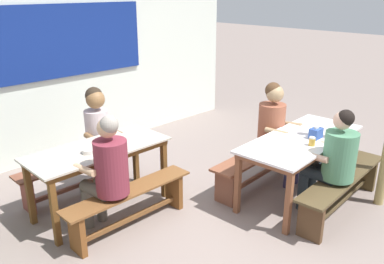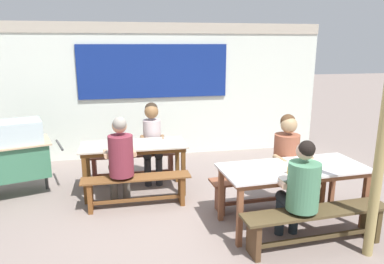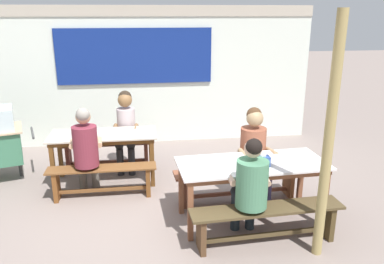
# 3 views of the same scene
# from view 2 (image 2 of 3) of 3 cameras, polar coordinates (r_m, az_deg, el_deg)

# --- Properties ---
(ground_plane) EXTENTS (40.00, 40.00, 0.00)m
(ground_plane) POSITION_cam_2_polar(r_m,az_deg,el_deg) (4.77, -0.45, -13.96)
(ground_plane) COLOR gray
(backdrop_wall) EXTENTS (6.60, 0.23, 2.62)m
(backdrop_wall) POSITION_cam_2_polar(r_m,az_deg,el_deg) (7.18, -5.09, 7.10)
(backdrop_wall) COLOR silver
(backdrop_wall) RESTS_ON ground_plane
(dining_table_far) EXTENTS (1.57, 0.68, 0.77)m
(dining_table_far) POSITION_cam_2_polar(r_m,az_deg,el_deg) (5.45, -9.27, -2.74)
(dining_table_far) COLOR #BCB2A0
(dining_table_far) RESTS_ON ground_plane
(dining_table_near) EXTENTS (1.84, 0.85, 0.77)m
(dining_table_near) POSITION_cam_2_polar(r_m,az_deg,el_deg) (4.59, 15.82, -6.24)
(dining_table_near) COLOR silver
(dining_table_near) RESTS_ON ground_plane
(bench_far_back) EXTENTS (1.50, 0.29, 0.45)m
(bench_far_back) POSITION_cam_2_polar(r_m,az_deg,el_deg) (6.08, -9.37, -4.84)
(bench_far_back) COLOR brown
(bench_far_back) RESTS_ON ground_plane
(bench_far_front) EXTENTS (1.50, 0.29, 0.45)m
(bench_far_front) POSITION_cam_2_polar(r_m,az_deg,el_deg) (5.08, -8.80, -8.74)
(bench_far_front) COLOR brown
(bench_far_front) RESTS_ON ground_plane
(bench_near_back) EXTENTS (1.76, 0.41, 0.45)m
(bench_near_back) POSITION_cam_2_polar(r_m,az_deg,el_deg) (5.16, 12.52, -8.29)
(bench_near_back) COLOR brown
(bench_near_back) RESTS_ON ground_plane
(bench_near_front) EXTENTS (1.74, 0.40, 0.45)m
(bench_near_front) POSITION_cam_2_polar(r_m,az_deg,el_deg) (4.32, 19.12, -13.33)
(bench_near_front) COLOR #4D3E25
(bench_near_front) RESTS_ON ground_plane
(food_cart) EXTENTS (1.68, 1.07, 1.13)m
(food_cart) POSITION_cam_2_polar(r_m,az_deg,el_deg) (5.93, -27.70, -3.00)
(food_cart) COLOR #3B7656
(food_cart) RESTS_ON ground_plane
(person_left_back_turned) EXTENTS (0.47, 0.56, 1.30)m
(person_left_back_turned) POSITION_cam_2_polar(r_m,az_deg,el_deg) (4.98, -11.32, -3.88)
(person_left_back_turned) COLOR #625B52
(person_left_back_turned) RESTS_ON ground_plane
(person_center_facing) EXTENTS (0.42, 0.55, 1.30)m
(person_center_facing) POSITION_cam_2_polar(r_m,az_deg,el_deg) (5.90, -6.37, -0.68)
(person_center_facing) COLOR #232326
(person_center_facing) RESTS_ON ground_plane
(person_right_near_table) EXTENTS (0.48, 0.57, 1.31)m
(person_right_near_table) POSITION_cam_2_polar(r_m,az_deg,el_deg) (5.06, 15.12, -3.63)
(person_right_near_table) COLOR #312E51
(person_right_near_table) RESTS_ON ground_plane
(person_near_front) EXTENTS (0.47, 0.57, 1.26)m
(person_near_front) POSITION_cam_2_polar(r_m,az_deg,el_deg) (4.11, 16.89, -8.44)
(person_near_front) COLOR #1E272D
(person_near_front) RESTS_ON ground_plane
(tissue_box) EXTENTS (0.16, 0.11, 0.14)m
(tissue_box) POSITION_cam_2_polar(r_m,az_deg,el_deg) (4.48, 17.66, -5.00)
(tissue_box) COLOR #2E4E9C
(tissue_box) RESTS_ON dining_table_near
(condiment_jar) EXTENTS (0.07, 0.07, 0.10)m
(condiment_jar) POSITION_cam_2_polar(r_m,az_deg,el_deg) (4.30, 15.40, -5.81)
(condiment_jar) COLOR gold
(condiment_jar) RESTS_ON dining_table_near
(soup_bowl) EXTENTS (0.17, 0.17, 0.05)m
(soup_bowl) POSITION_cam_2_polar(r_m,az_deg,el_deg) (5.36, -10.79, -1.92)
(soup_bowl) COLOR silver
(soup_bowl) RESTS_ON dining_table_far
(wooden_support_post) EXTENTS (0.10, 0.10, 2.54)m
(wooden_support_post) POSITION_cam_2_polar(r_m,az_deg,el_deg) (4.07, 28.03, -1.42)
(wooden_support_post) COLOR tan
(wooden_support_post) RESTS_ON ground_plane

